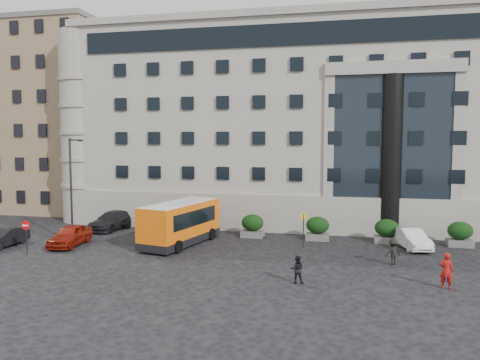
% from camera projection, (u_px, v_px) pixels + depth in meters
% --- Properties ---
extents(ground, '(120.00, 120.00, 0.00)m').
position_uv_depth(ground, '(212.00, 260.00, 30.53)').
color(ground, black).
rests_on(ground, ground).
extents(civic_building, '(44.00, 24.00, 18.00)m').
position_uv_depth(civic_building, '(322.00, 129.00, 49.90)').
color(civic_building, '#A29C8F').
rests_on(civic_building, ground).
extents(entrance_column, '(1.80, 1.80, 13.00)m').
position_uv_depth(entrance_column, '(391.00, 157.00, 37.45)').
color(entrance_column, black).
rests_on(entrance_column, ground).
extents(apartment_near, '(14.00, 14.00, 20.00)m').
position_uv_depth(apartment_near, '(59.00, 121.00, 54.20)').
color(apartment_near, olive).
rests_on(apartment_near, ground).
extents(apartment_far, '(13.00, 13.00, 22.00)m').
position_uv_depth(apartment_far, '(110.00, 119.00, 72.27)').
color(apartment_far, brown).
rests_on(apartment_far, ground).
extents(hedge_a, '(1.80, 1.26, 1.84)m').
position_uv_depth(hedge_a, '(191.00, 223.00, 38.89)').
color(hedge_a, '#595956').
rests_on(hedge_a, ground).
extents(hedge_b, '(1.80, 1.26, 1.84)m').
position_uv_depth(hedge_b, '(253.00, 226.00, 37.79)').
color(hedge_b, '#595956').
rests_on(hedge_b, ground).
extents(hedge_c, '(1.80, 1.26, 1.84)m').
position_uv_depth(hedge_c, '(318.00, 228.00, 36.69)').
color(hedge_c, '#595956').
rests_on(hedge_c, ground).
extents(hedge_d, '(1.80, 1.26, 1.84)m').
position_uv_depth(hedge_d, '(387.00, 231.00, 35.59)').
color(hedge_d, '#595956').
rests_on(hedge_d, ground).
extents(hedge_e, '(1.80, 1.26, 1.84)m').
position_uv_depth(hedge_e, '(460.00, 234.00, 34.49)').
color(hedge_e, '#595956').
rests_on(hedge_e, ground).
extents(street_lamp, '(1.16, 0.18, 8.00)m').
position_uv_depth(street_lamp, '(72.00, 186.00, 35.59)').
color(street_lamp, '#262628').
rests_on(street_lamp, ground).
extents(bus_stop_sign, '(0.50, 0.08, 2.52)m').
position_uv_depth(bus_stop_sign, '(303.00, 224.00, 34.08)').
color(bus_stop_sign, '#262628').
rests_on(bus_stop_sign, ground).
extents(no_entry_sign, '(0.64, 0.16, 2.32)m').
position_uv_depth(no_entry_sign, '(26.00, 230.00, 32.12)').
color(no_entry_sign, '#262628').
rests_on(no_entry_sign, ground).
extents(minibus, '(4.28, 8.01, 3.18)m').
position_uv_depth(minibus, '(181.00, 221.00, 35.08)').
color(minibus, orange).
rests_on(minibus, ground).
extents(red_truck, '(2.65, 5.61, 3.02)m').
position_uv_depth(red_truck, '(110.00, 197.00, 51.73)').
color(red_truck, maroon).
rests_on(red_truck, ground).
extents(parked_car_a, '(2.20, 4.67, 1.54)m').
position_uv_depth(parked_car_a, '(70.00, 235.00, 34.74)').
color(parked_car_a, maroon).
rests_on(parked_car_a, ground).
extents(parked_car_b, '(1.51, 4.11, 1.34)m').
position_uv_depth(parked_car_b, '(4.00, 238.00, 34.37)').
color(parked_car_b, black).
rests_on(parked_car_b, ground).
extents(parked_car_c, '(2.71, 5.53, 1.55)m').
position_uv_depth(parked_car_c, '(112.00, 220.00, 41.12)').
color(parked_car_c, black).
rests_on(parked_car_c, ground).
extents(parked_car_d, '(3.01, 5.15, 1.35)m').
position_uv_depth(parked_car_d, '(122.00, 218.00, 42.87)').
color(parked_car_d, black).
rests_on(parked_car_d, ground).
extents(white_taxi, '(2.55, 4.60, 1.43)m').
position_uv_depth(white_taxi, '(411.00, 238.00, 33.90)').
color(white_taxi, silver).
rests_on(white_taxi, ground).
extents(pedestrian_a, '(0.79, 0.60, 1.94)m').
position_uv_depth(pedestrian_a, '(446.00, 271.00, 24.70)').
color(pedestrian_a, '#AA1311').
rests_on(pedestrian_a, ground).
extents(pedestrian_b, '(0.78, 0.62, 1.54)m').
position_uv_depth(pedestrian_b, '(297.00, 269.00, 25.67)').
color(pedestrian_b, black).
rests_on(pedestrian_b, ground).
extents(pedestrian_c, '(1.22, 1.05, 1.63)m').
position_uv_depth(pedestrian_c, '(393.00, 252.00, 29.43)').
color(pedestrian_c, black).
rests_on(pedestrian_c, ground).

